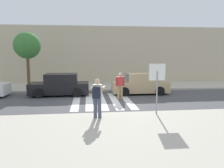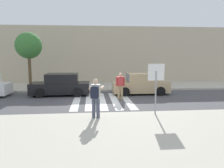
# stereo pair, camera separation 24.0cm
# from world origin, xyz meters

# --- Properties ---
(ground_plane) EXTENTS (120.00, 120.00, 0.00)m
(ground_plane) POSITION_xyz_m (0.00, 0.00, 0.00)
(ground_plane) COLOR #4C4C4F
(sidewalk_near) EXTENTS (60.00, 6.00, 0.14)m
(sidewalk_near) POSITION_xyz_m (0.00, -6.20, 0.07)
(sidewalk_near) COLOR beige
(sidewalk_near) RESTS_ON ground
(sidewalk_far) EXTENTS (60.00, 4.80, 0.14)m
(sidewalk_far) POSITION_xyz_m (0.00, 6.00, 0.07)
(sidewalk_far) COLOR beige
(sidewalk_far) RESTS_ON ground
(building_facade_far) EXTENTS (56.00, 4.00, 5.66)m
(building_facade_far) POSITION_xyz_m (0.00, 10.40, 2.83)
(building_facade_far) COLOR beige
(building_facade_far) RESTS_ON ground
(crosswalk_stripe_0) EXTENTS (0.44, 5.20, 0.01)m
(crosswalk_stripe_0) POSITION_xyz_m (-1.60, 0.20, 0.00)
(crosswalk_stripe_0) COLOR silver
(crosswalk_stripe_0) RESTS_ON ground
(crosswalk_stripe_1) EXTENTS (0.44, 5.20, 0.01)m
(crosswalk_stripe_1) POSITION_xyz_m (-0.80, 0.20, 0.00)
(crosswalk_stripe_1) COLOR silver
(crosswalk_stripe_1) RESTS_ON ground
(crosswalk_stripe_2) EXTENTS (0.44, 5.20, 0.01)m
(crosswalk_stripe_2) POSITION_xyz_m (0.00, 0.20, 0.00)
(crosswalk_stripe_2) COLOR silver
(crosswalk_stripe_2) RESTS_ON ground
(crosswalk_stripe_3) EXTENTS (0.44, 5.20, 0.01)m
(crosswalk_stripe_3) POSITION_xyz_m (0.80, 0.20, 0.00)
(crosswalk_stripe_3) COLOR silver
(crosswalk_stripe_3) RESTS_ON ground
(crosswalk_stripe_4) EXTENTS (0.44, 5.20, 0.01)m
(crosswalk_stripe_4) POSITION_xyz_m (1.60, 0.20, 0.00)
(crosswalk_stripe_4) COLOR silver
(crosswalk_stripe_4) RESTS_ON ground
(stop_sign) EXTENTS (0.76, 0.08, 2.33)m
(stop_sign) POSITION_xyz_m (2.29, -3.68, 1.83)
(stop_sign) COLOR gray
(stop_sign) RESTS_ON sidewalk_near
(photographer_with_backpack) EXTENTS (0.69, 0.92, 1.72)m
(photographer_with_backpack) POSITION_xyz_m (-0.48, -4.10, 1.17)
(photographer_with_backpack) COLOR #474C60
(photographer_with_backpack) RESTS_ON sidewalk_near
(pedestrian_crossing) EXTENTS (0.58, 0.24, 1.72)m
(pedestrian_crossing) POSITION_xyz_m (1.21, 0.52, 0.97)
(pedestrian_crossing) COLOR tan
(pedestrian_crossing) RESTS_ON ground
(parked_car_black) EXTENTS (4.10, 1.92, 1.55)m
(parked_car_black) POSITION_xyz_m (-2.83, 2.30, 0.73)
(parked_car_black) COLOR black
(parked_car_black) RESTS_ON ground
(parked_car_tan) EXTENTS (4.10, 1.92, 1.55)m
(parked_car_tan) POSITION_xyz_m (2.99, 2.30, 0.73)
(parked_car_tan) COLOR tan
(parked_car_tan) RESTS_ON ground
(street_tree_west) EXTENTS (2.08, 2.08, 4.49)m
(street_tree_west) POSITION_xyz_m (-5.56, 4.65, 3.56)
(street_tree_west) COLOR brown
(street_tree_west) RESTS_ON sidewalk_far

